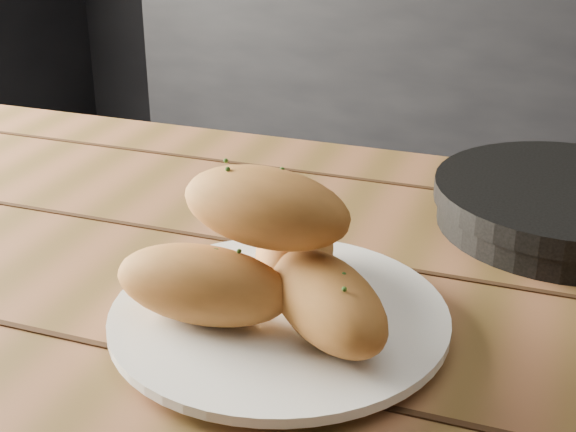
# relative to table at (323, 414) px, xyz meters

# --- Properties ---
(table) EXTENTS (1.60, 0.82, 0.75)m
(table) POSITION_rel_table_xyz_m (0.00, 0.00, 0.00)
(table) COLOR brown
(table) RESTS_ON ground
(plate) EXTENTS (0.26, 0.26, 0.02)m
(plate) POSITION_rel_table_xyz_m (-0.03, -0.03, 0.11)
(plate) COLOR white
(plate) RESTS_ON table
(bread_rolls) EXTENTS (0.24, 0.21, 0.12)m
(bread_rolls) POSITION_rel_table_xyz_m (-0.03, -0.04, 0.16)
(bread_rolls) COLOR #AD6930
(bread_rolls) RESTS_ON plate
(skillet) EXTENTS (0.40, 0.27, 0.05)m
(skillet) POSITION_rel_table_xyz_m (0.18, 0.25, 0.12)
(skillet) COLOR black
(skillet) RESTS_ON table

